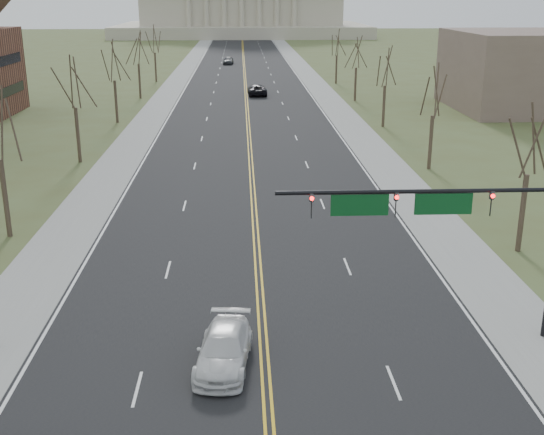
{
  "coord_description": "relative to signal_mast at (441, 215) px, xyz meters",
  "views": [
    {
      "loc": [
        -0.85,
        -13.14,
        14.52
      ],
      "look_at": [
        0.77,
        21.9,
        3.0
      ],
      "focal_mm": 45.0,
      "sensor_mm": 36.0,
      "label": 1
    }
  ],
  "objects": [
    {
      "name": "road",
      "position": [
        -7.45,
        96.5,
        -5.76
      ],
      "size": [
        20.0,
        380.0,
        0.01
      ],
      "primitive_type": "cube",
      "color": "black",
      "rests_on": "ground"
    },
    {
      "name": "sidewalk_left",
      "position": [
        -19.45,
        96.5,
        -5.75
      ],
      "size": [
        4.0,
        380.0,
        0.03
      ],
      "primitive_type": "cube",
      "color": "gray",
      "rests_on": "ground"
    },
    {
      "name": "sidewalk_right",
      "position": [
        4.55,
        96.5,
        -5.75
      ],
      "size": [
        4.0,
        380.0,
        0.03
      ],
      "primitive_type": "cube",
      "color": "gray",
      "rests_on": "ground"
    },
    {
      "name": "center_line",
      "position": [
        -7.45,
        96.5,
        -5.75
      ],
      "size": [
        0.42,
        380.0,
        0.01
      ],
      "primitive_type": "cube",
      "color": "gold",
      "rests_on": "road"
    },
    {
      "name": "edge_line_left",
      "position": [
        -17.25,
        96.5,
        -5.75
      ],
      "size": [
        0.15,
        380.0,
        0.01
      ],
      "primitive_type": "cube",
      "color": "silver",
      "rests_on": "road"
    },
    {
      "name": "edge_line_right",
      "position": [
        2.35,
        96.5,
        -5.75
      ],
      "size": [
        0.15,
        380.0,
        0.01
      ],
      "primitive_type": "cube",
      "color": "silver",
      "rests_on": "road"
    },
    {
      "name": "signal_mast",
      "position": [
        0.0,
        0.0,
        0.0
      ],
      "size": [
        12.12,
        0.44,
        7.2
      ],
      "color": "black",
      "rests_on": "ground"
    },
    {
      "name": "tree_r_0",
      "position": [
        8.05,
        10.5,
        0.79
      ],
      "size": [
        3.74,
        3.74,
        8.5
      ],
      "color": "#3C2E23",
      "rests_on": "ground"
    },
    {
      "name": "tree_r_1",
      "position": [
        8.05,
        30.5,
        0.79
      ],
      "size": [
        3.74,
        3.74,
        8.5
      ],
      "color": "#3C2E23",
      "rests_on": "ground"
    },
    {
      "name": "tree_l_1",
      "position": [
        -22.95,
        34.5,
        1.18
      ],
      "size": [
        3.96,
        3.96,
        9.0
      ],
      "color": "#3C2E23",
      "rests_on": "ground"
    },
    {
      "name": "tree_r_2",
      "position": [
        8.05,
        50.5,
        0.79
      ],
      "size": [
        3.74,
        3.74,
        8.5
      ],
      "color": "#3C2E23",
      "rests_on": "ground"
    },
    {
      "name": "tree_l_2",
      "position": [
        -22.95,
        54.5,
        1.18
      ],
      "size": [
        3.96,
        3.96,
        9.0
      ],
      "color": "#3C2E23",
      "rests_on": "ground"
    },
    {
      "name": "tree_r_3",
      "position": [
        8.05,
        70.5,
        0.79
      ],
      "size": [
        3.74,
        3.74,
        8.5
      ],
      "color": "#3C2E23",
      "rests_on": "ground"
    },
    {
      "name": "tree_l_3",
      "position": [
        -22.95,
        74.5,
        1.18
      ],
      "size": [
        3.96,
        3.96,
        9.0
      ],
      "color": "#3C2E23",
      "rests_on": "ground"
    },
    {
      "name": "tree_r_4",
      "position": [
        8.05,
        90.5,
        0.79
      ],
      "size": [
        3.74,
        3.74,
        8.5
      ],
      "color": "#3C2E23",
      "rests_on": "ground"
    },
    {
      "name": "tree_l_4",
      "position": [
        -22.95,
        94.5,
        1.18
      ],
      "size": [
        3.96,
        3.96,
        9.0
      ],
      "color": "#3C2E23",
      "rests_on": "ground"
    },
    {
      "name": "car_sb_inner_second",
      "position": [
        -9.12,
        -1.88,
        -5.02
      ],
      "size": [
        2.59,
        5.22,
        1.46
      ],
      "primitive_type": "imported",
      "rotation": [
        0.0,
        0.0,
        -0.11
      ],
      "color": "silver",
      "rests_on": "road"
    },
    {
      "name": "car_far_nb",
      "position": [
        -5.8,
        76.78,
        -4.94
      ],
      "size": [
        2.96,
        5.95,
        1.62
      ],
      "primitive_type": "imported",
      "rotation": [
        0.0,
        0.0,
        3.19
      ],
      "color": "black",
      "rests_on": "road"
    },
    {
      "name": "car_far_sb",
      "position": [
        -10.82,
        124.93,
        -4.92
      ],
      "size": [
        2.45,
        5.05,
        1.66
      ],
      "primitive_type": "imported",
      "rotation": [
        0.0,
        0.0,
        -0.1
      ],
      "color": "#43464A",
      "rests_on": "road"
    }
  ]
}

